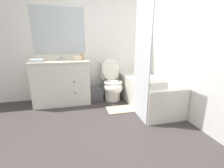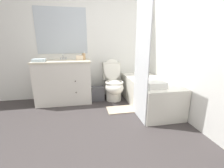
# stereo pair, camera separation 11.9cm
# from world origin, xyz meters

# --- Properties ---
(ground_plane) EXTENTS (14.00, 14.00, 0.00)m
(ground_plane) POSITION_xyz_m (0.00, 0.00, 0.00)
(ground_plane) COLOR #383333
(wall_back) EXTENTS (8.00, 0.06, 2.50)m
(wall_back) POSITION_xyz_m (-0.01, 1.79, 1.25)
(wall_back) COLOR silver
(wall_back) RESTS_ON ground_plane
(wall_right) EXTENTS (0.05, 2.77, 2.50)m
(wall_right) POSITION_xyz_m (1.30, 0.88, 1.25)
(wall_right) COLOR silver
(wall_right) RESTS_ON ground_plane
(vanity_cabinet) EXTENTS (1.11, 0.60, 0.88)m
(vanity_cabinet) POSITION_xyz_m (-0.73, 1.49, 0.45)
(vanity_cabinet) COLOR silver
(vanity_cabinet) RESTS_ON ground_plane
(sink_faucet) EXTENTS (0.14, 0.12, 0.12)m
(sink_faucet) POSITION_xyz_m (-0.73, 1.68, 0.92)
(sink_faucet) COLOR silver
(sink_faucet) RESTS_ON vanity_cabinet
(toilet) EXTENTS (0.39, 0.68, 0.88)m
(toilet) POSITION_xyz_m (0.31, 1.41, 0.35)
(toilet) COLOR silver
(toilet) RESTS_ON ground_plane
(bathtub) EXTENTS (0.69, 1.58, 0.53)m
(bathtub) POSITION_xyz_m (0.92, 0.98, 0.27)
(bathtub) COLOR silver
(bathtub) RESTS_ON ground_plane
(shower_curtain) EXTENTS (0.01, 0.56, 1.99)m
(shower_curtain) POSITION_xyz_m (0.57, 0.49, 1.00)
(shower_curtain) COLOR white
(shower_curtain) RESTS_ON ground_plane
(wastebasket) EXTENTS (0.27, 0.23, 0.29)m
(wastebasket) POSITION_xyz_m (-0.03, 1.46, 0.14)
(wastebasket) COLOR #4C4C51
(wastebasket) RESTS_ON ground_plane
(tissue_box) EXTENTS (0.14, 0.13, 0.12)m
(tissue_box) POSITION_xyz_m (-0.38, 1.53, 0.93)
(tissue_box) COLOR beige
(tissue_box) RESTS_ON vanity_cabinet
(soap_dispenser) EXTENTS (0.07, 0.07, 0.17)m
(soap_dispenser) POSITION_xyz_m (-0.29, 1.53, 0.95)
(soap_dispenser) COLOR tan
(soap_dispenser) RESTS_ON vanity_cabinet
(hand_towel_folded) EXTENTS (0.22, 0.16, 0.05)m
(hand_towel_folded) POSITION_xyz_m (-1.13, 1.35, 0.91)
(hand_towel_folded) COLOR silver
(hand_towel_folded) RESTS_ON vanity_cabinet
(bath_towel_folded) EXTENTS (0.30, 0.24, 0.10)m
(bath_towel_folded) POSITION_xyz_m (0.80, 0.44, 0.58)
(bath_towel_folded) COLOR white
(bath_towel_folded) RESTS_ON bathtub
(bath_mat) EXTENTS (0.54, 0.33, 0.02)m
(bath_mat) POSITION_xyz_m (0.36, 0.83, 0.01)
(bath_mat) COLOR tan
(bath_mat) RESTS_ON ground_plane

